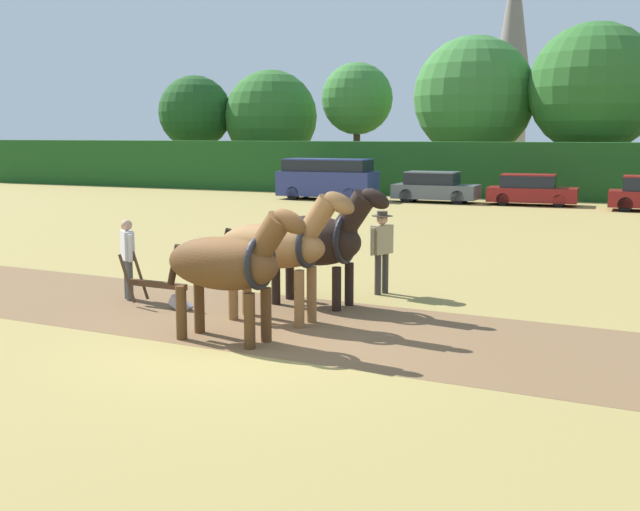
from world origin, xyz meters
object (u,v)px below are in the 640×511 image
(tree_center_left, at_px, (357,99))
(parked_car_left, at_px, (435,187))
(tree_center, at_px, (474,97))
(plow, at_px, (163,292))
(tree_center_right, at_px, (594,88))
(parked_car_center_left, at_px, (531,190))
(draft_horse_lead_right, at_px, (278,246))
(church_spire, at_px, (513,56))
(farmer_beside_team, at_px, (382,245))
(draft_horse_trail_left, at_px, (318,240))
(parked_van, at_px, (327,179))
(tree_far_left, at_px, (195,112))
(farmer_at_plow, at_px, (128,253))
(tree_left, at_px, (271,117))
(draft_horse_lead_left, at_px, (228,264))

(tree_center_left, bearing_deg, parked_car_left, -50.35)
(tree_center, xyz_separation_m, plow, (2.61, -35.28, -5.24))
(parked_car_left, bearing_deg, tree_center_right, 53.66)
(plow, xyz_separation_m, parked_car_left, (-2.19, 25.98, 0.42))
(parked_car_center_left, bearing_deg, draft_horse_lead_right, -94.05)
(church_spire, height_order, plow, church_spire)
(tree_center, bearing_deg, farmer_beside_team, -79.40)
(draft_horse_trail_left, height_order, farmer_beside_team, draft_horse_trail_left)
(tree_center_left, xyz_separation_m, parked_car_center_left, (12.82, -9.54, -4.88))
(tree_center_left, bearing_deg, parked_van, -76.13)
(parked_van, bearing_deg, parked_car_left, 4.14)
(tree_far_left, distance_m, farmer_at_plow, 40.07)
(tree_center_right, distance_m, parked_car_center_left, 10.37)
(tree_left, bearing_deg, plow, -65.09)
(plow, xyz_separation_m, farmer_at_plow, (-1.11, 0.35, 0.64))
(tree_center, bearing_deg, parked_car_left, -87.38)
(tree_center_left, xyz_separation_m, parked_van, (2.59, -10.48, -4.50))
(tree_left, distance_m, draft_horse_lead_right, 41.38)
(tree_center_right, distance_m, draft_horse_trail_left, 33.98)
(farmer_beside_team, bearing_deg, draft_horse_lead_left, -78.42)
(tree_center, xyz_separation_m, parked_car_left, (0.43, -9.30, -4.82))
(draft_horse_trail_left, bearing_deg, farmer_beside_team, 67.60)
(tree_center_left, xyz_separation_m, parked_car_left, (8.15, -9.84, -4.85))
(tree_center_left, relative_size, draft_horse_lead_right, 2.78)
(tree_far_left, relative_size, parked_car_center_left, 1.72)
(tree_center_right, distance_m, farmer_at_plow, 35.49)
(draft_horse_lead_right, height_order, draft_horse_trail_left, draft_horse_lead_right)
(tree_left, distance_m, church_spire, 28.29)
(parked_car_left, relative_size, parked_car_center_left, 0.99)
(tree_center_left, bearing_deg, tree_center, -3.99)
(draft_horse_lead_left, bearing_deg, parked_van, 113.45)
(tree_center, relative_size, farmer_at_plow, 5.54)
(tree_left, distance_m, draft_horse_trail_left, 40.05)
(tree_center_left, bearing_deg, farmer_at_plow, -75.41)
(tree_center_right, bearing_deg, church_spire, 110.47)
(church_spire, height_order, draft_horse_lead_left, church_spire)
(farmer_at_plow, bearing_deg, tree_left, 64.30)
(farmer_beside_team, bearing_deg, tree_left, 143.74)
(church_spire, height_order, parked_van, church_spire)
(tree_center_right, height_order, farmer_beside_team, tree_center_right)
(parked_van, xyz_separation_m, parked_car_center_left, (10.23, 0.94, -0.38))
(farmer_beside_team, bearing_deg, tree_center_right, 110.94)
(draft_horse_lead_left, xyz_separation_m, parked_car_center_left, (-0.03, 27.97, -0.59))
(tree_center_left, relative_size, draft_horse_lead_left, 2.90)
(tree_center, height_order, parked_car_center_left, tree_center)
(tree_left, height_order, draft_horse_lead_left, tree_left)
(parked_van, bearing_deg, draft_horse_trail_left, -68.87)
(parked_van, bearing_deg, tree_far_left, 144.53)
(church_spire, bearing_deg, tree_left, -113.75)
(parked_car_center_left, bearing_deg, tree_left, 148.33)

